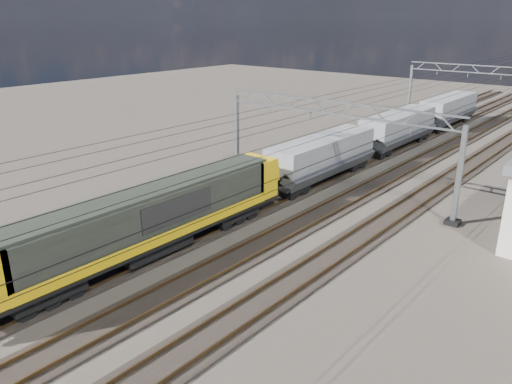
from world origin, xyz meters
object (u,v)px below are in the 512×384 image
Objects in this scene: hopper_wagon_lead at (323,155)px; catenary_gantry_far at (482,91)px; catenary_gantry_mid at (331,144)px; hopper_wagon_third at (449,109)px; trackside_cabinet at (105,212)px; locomotive at (149,218)px; hopper_wagon_mid at (398,127)px.

catenary_gantry_far is at bearing 86.63° from hopper_wagon_lead.
hopper_wagon_third is (-2.00, 30.46, -1.67)m from catenary_gantry_mid.
hopper_wagon_lead is 10.57× the size of trackside_cabinet.
catenary_gantry_mid is at bearing -86.24° from hopper_wagon_third.
catenary_gantry_far is 16.18× the size of trackside_cabinet.
catenary_gantry_far is 1.53× the size of hopper_wagon_third.
trackside_cabinet is at bearing 170.68° from locomotive.
trackside_cabinet is (-5.86, -16.73, -1.30)m from hopper_wagon_lead.
catenary_gantry_mid reaches higher than hopper_wagon_lead.
catenary_gantry_far is 19.91m from hopper_wagon_mid.
hopper_wagon_lead reaches higher than trackside_cabinet.
catenary_gantry_far reaches higher than hopper_wagon_third.
hopper_wagon_mid is at bearing -90.00° from hopper_wagon_third.
catenary_gantry_far is at bearing 70.15° from hopper_wagon_third.
catenary_gantry_far is at bearing 87.78° from locomotive.
hopper_wagon_third is (0.00, 28.40, 0.00)m from hopper_wagon_lead.
hopper_wagon_mid is at bearing 72.99° from trackside_cabinet.
catenary_gantry_mid reaches higher than hopper_wagon_third.
catenary_gantry_mid is 36.00m from catenary_gantry_far.
locomotive reaches higher than trackside_cabinet.
locomotive is at bearing -92.22° from catenary_gantry_far.
hopper_wagon_lead is at bearing -90.00° from hopper_wagon_third.
hopper_wagon_mid is (-2.00, 16.26, -1.67)m from catenary_gantry_mid.
hopper_wagon_third is 45.53m from trackside_cabinet.
hopper_wagon_lead is 14.20m from hopper_wagon_mid.
hopper_wagon_third is at bearing 90.00° from hopper_wagon_mid.
trackside_cabinet is at bearing -97.40° from hopper_wagon_third.
hopper_wagon_mid is at bearing 90.00° from hopper_wagon_lead.
catenary_gantry_far is 6.12m from hopper_wagon_third.
trackside_cabinet is (-7.86, -50.67, -2.97)m from catenary_gantry_far.
catenary_gantry_far reaches higher than hopper_wagon_lead.
catenary_gantry_mid is at bearing 82.71° from locomotive.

